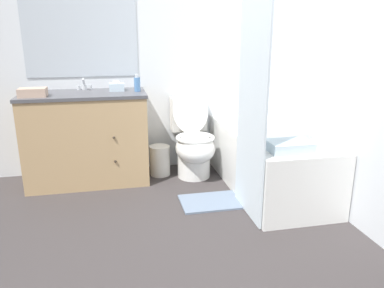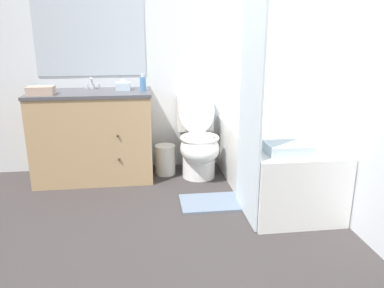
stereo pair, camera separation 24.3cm
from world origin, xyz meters
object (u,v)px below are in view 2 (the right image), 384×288
object	(u,v)px
bathtub	(271,161)
tissue_box	(123,86)
toilet	(198,143)
soap_dispenser	(143,83)
wastebasket	(165,160)
bath_towel_folded	(288,148)
bath_mat	(212,202)
sink_faucet	(93,85)
vanity_cabinet	(94,135)
hand_towel_folded	(41,90)

from	to	relation	value
bathtub	tissue_box	bearing A→B (deg)	156.59
toilet	bathtub	bearing A→B (deg)	-35.62
bathtub	soap_dispenser	world-z (taller)	soap_dispenser
wastebasket	bath_towel_folded	world-z (taller)	bath_towel_folded
wastebasket	bath_mat	xyz separation A→B (m)	(0.35, -0.76, -0.15)
tissue_box	bath_mat	bearing A→B (deg)	-47.42
bathtub	wastebasket	bearing A→B (deg)	150.74
sink_faucet	bathtub	size ratio (longest dim) A/B	0.09
sink_faucet	bath_towel_folded	xyz separation A→B (m)	(1.56, -1.29, -0.33)
sink_faucet	bathtub	distance (m)	1.90
vanity_cabinet	tissue_box	xyz separation A→B (m)	(0.31, 0.07, 0.47)
toilet	wastebasket	bearing A→B (deg)	164.82
sink_faucet	soap_dispenser	distance (m)	0.54
bath_towel_folded	toilet	bearing A→B (deg)	117.06
hand_towel_folded	bath_towel_folded	size ratio (longest dim) A/B	0.70
hand_towel_folded	tissue_box	bearing A→B (deg)	15.39
tissue_box	bath_mat	world-z (taller)	tissue_box
bathtub	wastebasket	world-z (taller)	bathtub
sink_faucet	tissue_box	bearing A→B (deg)	-21.60
vanity_cabinet	bath_mat	size ratio (longest dim) A/B	2.13
tissue_box	bath_mat	distance (m)	1.43
vanity_cabinet	bath_mat	distance (m)	1.36
wastebasket	soap_dispenser	size ratio (longest dim) A/B	1.90
soap_dispenser	hand_towel_folded	world-z (taller)	soap_dispenser
vanity_cabinet	bathtub	world-z (taller)	vanity_cabinet
bath_mat	vanity_cabinet	bearing A→B (deg)	144.71
wastebasket	tissue_box	bearing A→B (deg)	172.80
wastebasket	toilet	bearing A→B (deg)	-15.18
hand_towel_folded	bath_mat	bearing A→B (deg)	-22.57
vanity_cabinet	bath_towel_folded	size ratio (longest dim) A/B	3.47
soap_dispenser	toilet	bearing A→B (deg)	-6.00
soap_dispenser	tissue_box	bearing A→B (deg)	156.45
vanity_cabinet	soap_dispenser	xyz separation A→B (m)	(0.50, -0.02, 0.50)
toilet	wastebasket	size ratio (longest dim) A/B	2.84
bathtub	bath_towel_folded	size ratio (longest dim) A/B	4.81
wastebasket	bath_towel_folded	size ratio (longest dim) A/B	0.93
toilet	tissue_box	xyz separation A→B (m)	(-0.73, 0.14, 0.57)
tissue_box	bath_towel_folded	bearing A→B (deg)	-43.04
bathtub	soap_dispenser	bearing A→B (deg)	156.61
sink_faucet	soap_dispenser	xyz separation A→B (m)	(0.50, -0.21, 0.04)
wastebasket	bath_mat	bearing A→B (deg)	-65.22
sink_faucet	toilet	distance (m)	1.21
sink_faucet	hand_towel_folded	size ratio (longest dim) A/B	0.61
soap_dispenser	vanity_cabinet	bearing A→B (deg)	177.86
wastebasket	bath_towel_folded	distance (m)	1.48
wastebasket	hand_towel_folded	world-z (taller)	hand_towel_folded
vanity_cabinet	bath_towel_folded	world-z (taller)	vanity_cabinet
tissue_box	soap_dispenser	size ratio (longest dim) A/B	0.87
bathtub	wastebasket	size ratio (longest dim) A/B	5.15
sink_faucet	bath_towel_folded	bearing A→B (deg)	-39.61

